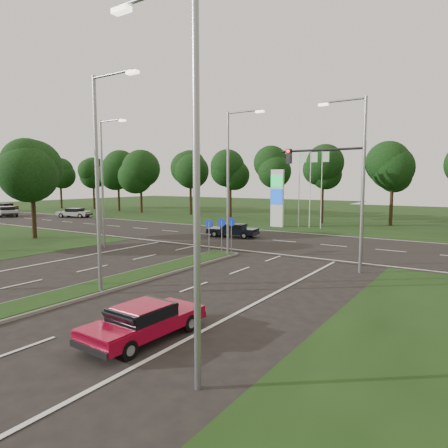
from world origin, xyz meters
The scene contains 18 objects.
verge_far centered at (0.00, 55.00, 0.00)m, with size 160.00×50.00×0.02m, color black.
cross_road centered at (0.00, 24.00, 0.00)m, with size 160.00×12.00×0.02m, color black.
median_kerb centered at (0.00, 4.00, 0.06)m, with size 2.00×26.00×0.12m, color slate.
streetlight_median_near centered at (1.00, 6.00, 5.08)m, with size 2.53×0.22×9.00m.
streetlight_median_far centered at (1.00, 16.00, 5.08)m, with size 2.53×0.22×9.00m.
streetlight_left_far centered at (-8.30, 14.00, 5.08)m, with size 2.53×0.22×9.00m.
streetlight_right_far centered at (8.80, 16.00, 5.08)m, with size 2.53×0.22×9.00m.
streetlight_right_near centered at (8.80, 2.00, 5.08)m, with size 2.53×0.22×9.00m.
traffic_signal centered at (7.19, 18.00, 4.65)m, with size 5.10×0.42×7.00m.
median_signs centered at (0.00, 16.40, 1.71)m, with size 1.16×1.76×2.38m.
gas_pylon centered at (-3.79, 33.05, 3.20)m, with size 5.80×1.26×8.00m.
tree_left_far centered at (-17.90, 13.93, 6.11)m, with size 5.20×5.20×8.86m.
treeline_far centered at (0.10, 39.93, 6.83)m, with size 6.00×6.00×9.90m.
red_sedan centered at (5.88, 3.43, 0.58)m, with size 1.76×3.97×1.07m.
navy_sedan centered at (-3.70, 23.78, 0.62)m, with size 4.45×2.43×1.16m.
far_car_a centered at (-31.28, 28.17, 0.66)m, with size 4.68×3.31×1.24m.
far_car_b centered at (-40.30, 24.01, 0.75)m, with size 5.24×3.52×1.39m.
far_car_d centered at (-50.19, 29.00, 0.70)m, with size 4.62×2.17×1.31m.
Camera 1 is at (14.30, -4.97, 4.75)m, focal length 32.00 mm.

